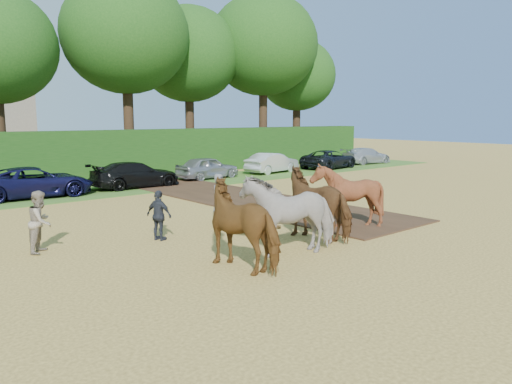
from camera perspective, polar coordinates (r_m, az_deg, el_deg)
name	(u,v)px	position (r m, az deg, el deg)	size (l,w,h in m)	color
ground	(342,230)	(17.28, 9.83, -4.25)	(120.00, 120.00, 0.00)	gold
earth_strip	(245,199)	(23.20, -1.21, -0.79)	(4.50, 17.00, 0.05)	#472D1C
grass_verge	(144,186)	(28.16, -12.71, 0.64)	(50.00, 5.00, 0.03)	#38601E
hedgerow	(107,155)	(32.03, -16.61, 4.10)	(46.00, 1.60, 3.00)	#14380F
spectator_near	(41,222)	(15.31, -23.39, -3.12)	(0.86, 0.67, 1.76)	tan
spectator_far	(159,215)	(15.71, -11.01, -2.65)	(0.92, 0.38, 1.57)	#21252D
plough_team	(303,207)	(15.07, 5.36, -1.76)	(7.41, 5.83, 2.23)	brown
parked_cars	(171,171)	(28.96, -9.71, 2.33)	(41.30, 3.22, 1.48)	silver
treeline	(54,32)	(34.67, -22.08, 16.54)	(48.70, 10.60, 14.21)	#382616
church	(2,32)	(68.56, -27.01, 15.99)	(5.20, 5.20, 27.00)	slate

